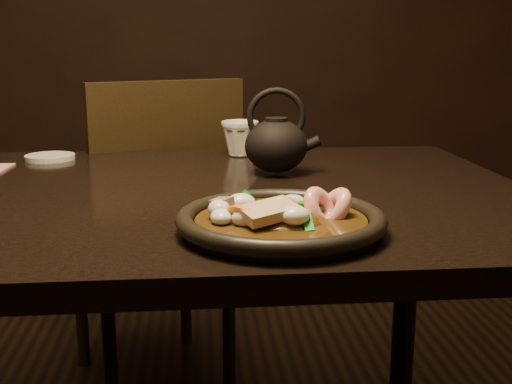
{
  "coord_description": "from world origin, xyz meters",
  "views": [
    {
      "loc": [
        0.19,
        -1.15,
        1.01
      ],
      "look_at": [
        0.27,
        -0.24,
        0.8
      ],
      "focal_mm": 45.0,
      "sensor_mm": 36.0,
      "label": 1
    }
  ],
  "objects": [
    {
      "name": "chair",
      "position": [
        0.07,
        0.61,
        0.5
      ],
      "size": [
        0.56,
        0.56,
        0.92
      ],
      "rotation": [
        0.0,
        0.0,
        3.52
      ],
      "color": "black",
      "rests_on": "floor"
    },
    {
      "name": "tea_cup",
      "position": [
        0.29,
        0.35,
        0.79
      ],
      "size": [
        0.11,
        0.11,
        0.09
      ],
      "primitive_type": "imported",
      "rotation": [
        0.0,
        0.0,
        0.39
      ],
      "color": "beige",
      "rests_on": "table"
    },
    {
      "name": "stirfry",
      "position": [
        0.3,
        -0.28,
        0.77
      ],
      "size": [
        0.21,
        0.17,
        0.07
      ],
      "color": "#38230A",
      "rests_on": "plate"
    },
    {
      "name": "teapot",
      "position": [
        0.35,
        0.13,
        0.81
      ],
      "size": [
        0.16,
        0.13,
        0.17
      ],
      "rotation": [
        0.0,
        0.0,
        -0.07
      ],
      "color": "black",
      "rests_on": "table"
    },
    {
      "name": "table",
      "position": [
        0.0,
        0.0,
        0.67
      ],
      "size": [
        1.6,
        0.9,
        0.75
      ],
      "color": "black",
      "rests_on": "floor"
    },
    {
      "name": "saucer_left",
      "position": [
        -0.15,
        0.34,
        0.76
      ],
      "size": [
        0.11,
        0.11,
        0.01
      ],
      "primitive_type": "cylinder",
      "color": "silver",
      "rests_on": "table"
    },
    {
      "name": "plate",
      "position": [
        0.3,
        -0.28,
        0.77
      ],
      "size": [
        0.3,
        0.3,
        0.03
      ],
      "color": "black",
      "rests_on": "table"
    },
    {
      "name": "saucer_right",
      "position": [
        0.37,
        0.39,
        0.76
      ],
      "size": [
        0.11,
        0.11,
        0.01
      ],
      "primitive_type": "cylinder",
      "color": "silver",
      "rests_on": "table"
    }
  ]
}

